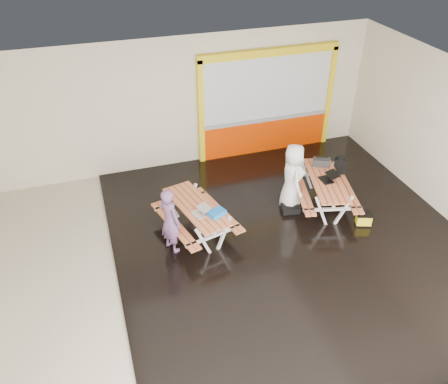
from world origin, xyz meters
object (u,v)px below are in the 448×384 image
object	(u,v)px
blue_pouch	(217,213)
toolbox	(322,162)
person_right	(292,177)
dark_case	(290,208)
person_left	(170,220)
picnic_table_right	(325,186)
laptop_right	(329,178)
laptop_left	(201,212)
backpack	(340,165)
fluke_bag	(364,220)
picnic_table_left	(196,212)

from	to	relation	value
blue_pouch	toolbox	xyz separation A→B (m)	(3.01, 1.12, 0.05)
person_right	dark_case	size ratio (longest dim) A/B	4.12
person_left	picnic_table_right	bearing A→B (deg)	-109.32
laptop_right	dark_case	bearing A→B (deg)	177.59
picnic_table_right	laptop_right	xyz separation A→B (m)	(0.04, -0.04, 0.24)
laptop_right	laptop_left	bearing A→B (deg)	-173.93
picnic_table_right	laptop_right	distance (m)	0.24
person_right	blue_pouch	bearing A→B (deg)	118.74
blue_pouch	backpack	size ratio (longest dim) A/B	0.73
dark_case	laptop_right	bearing A→B (deg)	-2.41
dark_case	backpack	bearing A→B (deg)	20.61
fluke_bag	blue_pouch	bearing A→B (deg)	172.14
blue_pouch	backpack	distance (m)	3.68
backpack	person_right	bearing A→B (deg)	-167.12
laptop_left	dark_case	size ratio (longest dim) A/B	1.06
person_left	dark_case	bearing A→B (deg)	-107.40
blue_pouch	toolbox	world-z (taller)	toolbox
laptop_right	person_left	bearing A→B (deg)	-173.94
person_left	person_right	size ratio (longest dim) A/B	0.89
picnic_table_left	toolbox	bearing A→B (deg)	11.43
laptop_left	toolbox	world-z (taller)	toolbox
person_right	laptop_left	size ratio (longest dim) A/B	3.89
picnic_table_left	blue_pouch	size ratio (longest dim) A/B	6.39
backpack	dark_case	size ratio (longest dim) A/B	1.15
backpack	toolbox	bearing A→B (deg)	177.99
laptop_left	toolbox	distance (m)	3.46
laptop_right	toolbox	distance (m)	0.66
picnic_table_right	backpack	xyz separation A→B (m)	(0.70, 0.58, 0.11)
laptop_left	blue_pouch	size ratio (longest dim) A/B	1.27
laptop_left	backpack	size ratio (longest dim) A/B	0.92
picnic_table_right	person_right	xyz separation A→B (m)	(-0.74, 0.25, 0.22)
laptop_left	person_right	bearing A→B (deg)	14.70
picnic_table_left	backpack	xyz separation A→B (m)	(3.85, 0.66, 0.12)
dark_case	picnic_table_left	bearing A→B (deg)	-178.12
person_left	laptop_right	xyz separation A→B (m)	(3.83, 0.41, 0.03)
laptop_left	laptop_right	distance (m)	3.19
toolbox	fluke_bag	size ratio (longest dim) A/B	1.13
backpack	dark_case	xyz separation A→B (m)	(-1.55, -0.58, -0.58)
picnic_table_left	toolbox	world-z (taller)	toolbox
backpack	dark_case	distance (m)	1.75
laptop_left	dark_case	distance (m)	2.41
picnic_table_right	toolbox	bearing A→B (deg)	72.67
fluke_bag	toolbox	bearing A→B (deg)	101.44
blue_pouch	fluke_bag	xyz separation A→B (m)	(3.32, -0.46, -0.63)
laptop_left	picnic_table_right	bearing A→B (deg)	6.79
person_left	person_right	world-z (taller)	person_right
laptop_left	blue_pouch	distance (m)	0.34
dark_case	fluke_bag	xyz separation A→B (m)	(1.36, -0.98, 0.07)
picnic_table_right	dark_case	distance (m)	0.97
person_left	fluke_bag	bearing A→B (deg)	-123.03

